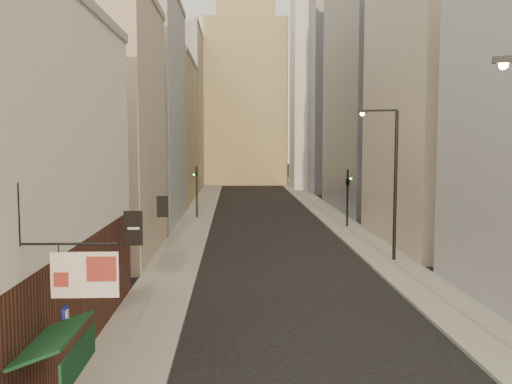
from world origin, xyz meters
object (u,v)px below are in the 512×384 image
at_px(streetlamp_mid, 392,176).
at_px(traffic_light_left, 197,181).
at_px(white_tower, 318,68).
at_px(traffic_light_right, 348,184).
at_px(clock_tower, 245,84).

distance_m(streetlamp_mid, traffic_light_left, 24.02).
distance_m(white_tower, traffic_light_right, 43.44).
bearing_deg(streetlamp_mid, white_tower, 100.83).
height_order(white_tower, traffic_light_left, white_tower).
bearing_deg(traffic_light_left, clock_tower, -72.83).
xyz_separation_m(white_tower, streetlamp_mid, (-3.47, -54.49, -13.33)).
distance_m(white_tower, traffic_light_left, 41.00).
distance_m(clock_tower, traffic_light_left, 50.69).
bearing_deg(traffic_light_left, white_tower, -91.97).
relative_size(white_tower, traffic_light_left, 8.30).
xyz_separation_m(streetlamp_mid, traffic_light_right, (0.11, 13.80, -1.50)).
bearing_deg(streetlamp_mid, clock_tower, 110.74).
relative_size(clock_tower, streetlamp_mid, 4.86).
height_order(clock_tower, white_tower, clock_tower).
relative_size(clock_tower, traffic_light_right, 8.98).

